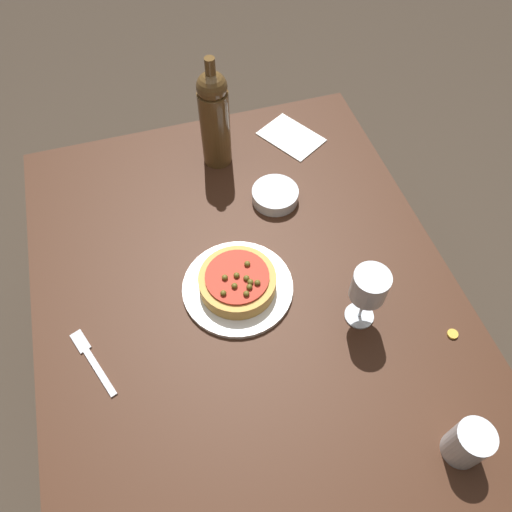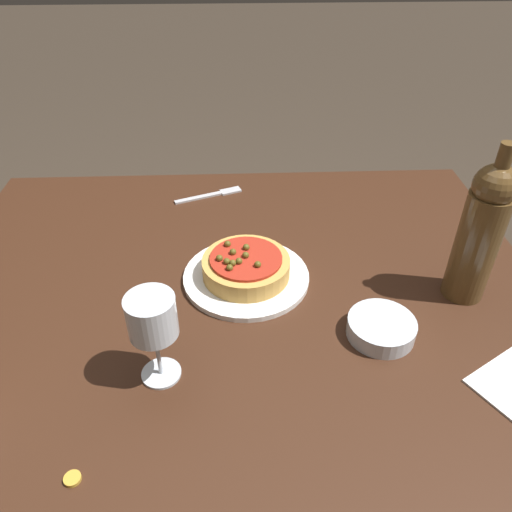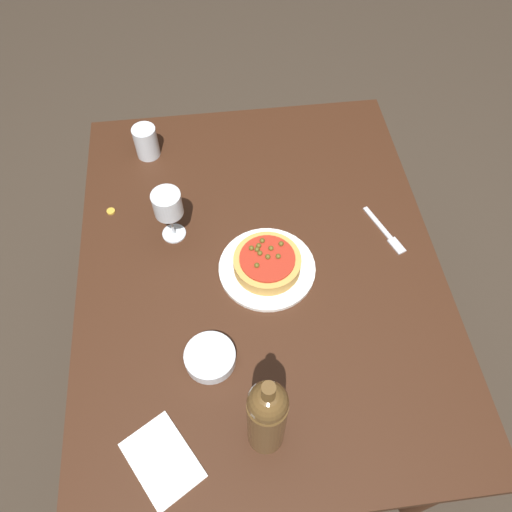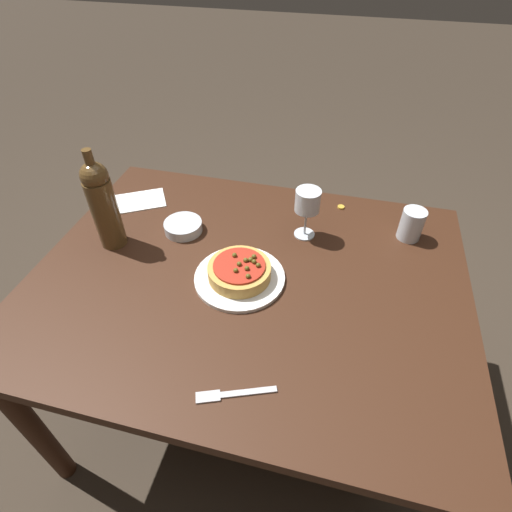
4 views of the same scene
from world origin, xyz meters
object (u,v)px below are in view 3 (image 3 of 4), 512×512
water_cup (146,142)px  side_bowl (210,357)px  dining_table (259,280)px  dinner_plate (267,268)px  wine_glass (168,206)px  bottle_cap (111,211)px  pizza (267,262)px  fork (386,233)px  wine_bottle (267,417)px

water_cup → side_bowl: 0.73m
dining_table → water_cup: 0.56m
dinner_plate → wine_glass: bearing=58.7°
side_bowl → water_cup: bearing=11.5°
wine_glass → side_bowl: size_ratio=1.37×
wine_glass → bottle_cap: wine_glass is taller
pizza → fork: size_ratio=1.02×
wine_glass → water_cup: 0.34m
water_cup → fork: (-0.40, -0.66, -0.05)m
wine_bottle → fork: (0.51, -0.41, -0.15)m
side_bowl → fork: (0.32, -0.52, -0.01)m
dining_table → dinner_plate: dinner_plate is taller
wine_glass → wine_bottle: wine_bottle is taller
water_cup → dinner_plate: bearing=-146.5°
wine_bottle → water_cup: 0.94m
wine_glass → bottle_cap: (0.10, 0.18, -0.12)m
wine_bottle → side_bowl: size_ratio=2.61×
water_cup → fork: size_ratio=0.59×
wine_bottle → fork: 0.67m
side_bowl → fork: side_bowl is taller
wine_bottle → fork: bearing=-38.9°
wine_bottle → water_cup: size_ratio=3.12×
dining_table → pizza: 0.12m
dining_table → dinner_plate: 0.09m
wine_glass → wine_bottle: (-0.58, -0.18, 0.02)m
dinner_plate → water_cup: water_cup is taller
pizza → side_bowl: 0.29m
dining_table → water_cup: size_ratio=12.13×
wine_bottle → wine_glass: bearing=17.6°
pizza → wine_glass: size_ratio=1.07×
water_cup → bottle_cap: water_cup is taller
water_cup → side_bowl: water_cup is taller
dining_table → fork: size_ratio=7.12×
dining_table → water_cup: bearing=33.1°
dinner_plate → fork: size_ratio=1.48×
wine_glass → dinner_plate: bearing=-121.3°
side_bowl → bottle_cap: 0.55m
dining_table → wine_glass: 0.33m
bottle_cap → wine_bottle: bearing=-151.8°
water_cup → wine_bottle: bearing=-164.3°
pizza → water_cup: size_ratio=1.74×
dining_table → wine_bottle: 0.51m
pizza → dining_table: bearing=43.2°
dining_table → bottle_cap: size_ratio=52.09×
pizza → wine_glass: (0.15, 0.24, 0.09)m
dinner_plate → wine_glass: size_ratio=1.54×
dinner_plate → water_cup: (0.47, 0.31, 0.05)m
fork → bottle_cap: bearing=-123.6°
wine_bottle → fork: wine_bottle is taller
dining_table → wine_bottle: size_ratio=3.89×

